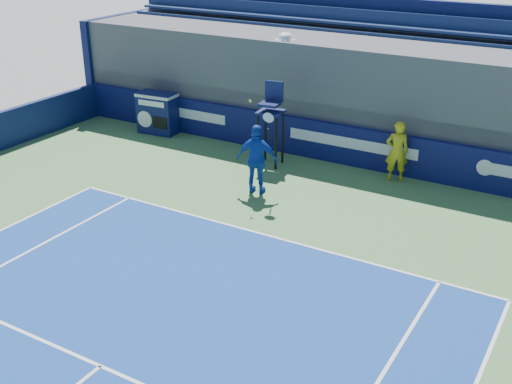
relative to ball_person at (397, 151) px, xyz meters
The scene contains 6 objects.
ball_person is the anchor object (origin of this frame).
back_hoarding 1.60m from the ball_person, 161.96° to the left, with size 20.40×0.21×1.20m.
match_clock 8.35m from the ball_person, behind, with size 1.38×0.84×1.40m.
umpire_chair 3.74m from the ball_person, 169.77° to the right, with size 0.78×0.78×2.48m.
tennis_player 3.95m from the ball_person, 136.95° to the right, with size 1.19×0.71×2.57m.
stadium_seating 3.10m from the ball_person, 120.74° to the left, with size 21.00×4.05×4.40m.
Camera 1 is at (6.58, 0.32, 6.94)m, focal length 45.00 mm.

